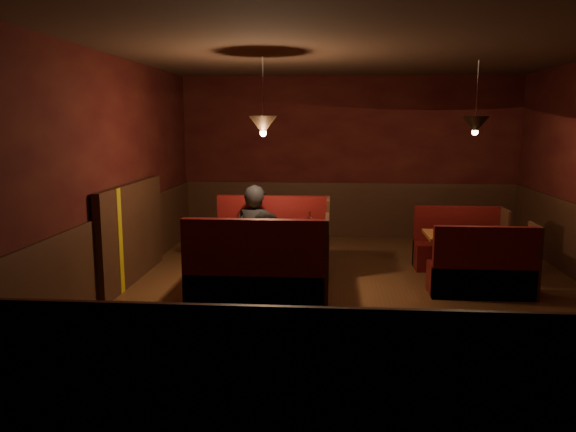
# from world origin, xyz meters

# --- Properties ---
(room) EXTENTS (6.02, 7.02, 2.92)m
(room) POSITION_xyz_m (-0.28, 0.05, 1.05)
(room) COLOR #573219
(room) RESTS_ON ground
(main_table) EXTENTS (1.43, 0.87, 1.00)m
(main_table) POSITION_xyz_m (-1.12, 0.08, 0.59)
(main_table) COLOR brown
(main_table) RESTS_ON ground
(main_bench_far) EXTENTS (1.57, 0.56, 1.07)m
(main_bench_far) POSITION_xyz_m (-1.10, 0.89, 0.34)
(main_bench_far) COLOR #3A0B08
(main_bench_far) RESTS_ON ground
(main_bench_near) EXTENTS (1.57, 0.56, 1.07)m
(main_bench_near) POSITION_xyz_m (-1.10, -0.74, 0.34)
(main_bench_near) COLOR #3A0B08
(main_bench_near) RESTS_ON ground
(second_table) EXTENTS (1.12, 0.72, 0.63)m
(second_table) POSITION_xyz_m (1.51, 0.69, 0.47)
(second_table) COLOR brown
(second_table) RESTS_ON ground
(second_bench_far) EXTENTS (1.24, 0.46, 0.89)m
(second_bench_far) POSITION_xyz_m (1.53, 1.36, 0.28)
(second_bench_far) COLOR #3A0B08
(second_bench_far) RESTS_ON ground
(second_bench_near) EXTENTS (1.24, 0.46, 0.89)m
(second_bench_near) POSITION_xyz_m (1.53, 0.02, 0.28)
(second_bench_near) COLOR #3A0B08
(second_bench_near) RESTS_ON ground
(diner_a) EXTENTS (0.67, 0.53, 1.61)m
(diner_a) POSITION_xyz_m (-1.33, 0.69, 0.81)
(diner_a) COLOR black
(diner_a) RESTS_ON ground
(diner_b) EXTENTS (0.78, 0.66, 1.45)m
(diner_b) POSITION_xyz_m (-0.99, -0.61, 0.72)
(diner_b) COLOR black
(diner_b) RESTS_ON ground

